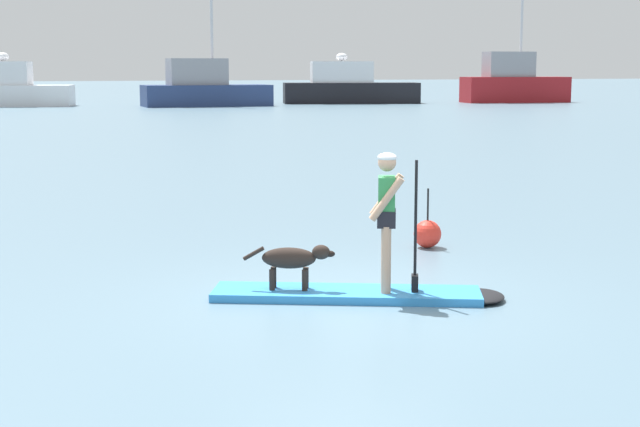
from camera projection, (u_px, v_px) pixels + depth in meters
ground_plane at (346, 298)px, 11.82m from camera, size 400.00×400.00×0.00m
paddleboard at (365, 294)px, 11.79m from camera, size 3.55×2.07×0.10m
person_paddler at (388, 212)px, 11.62m from camera, size 0.68×0.60×1.68m
dog at (293, 259)px, 11.79m from camera, size 1.07×0.51×0.55m
moored_boat_outer at (11, 89)px, 70.23m from camera, size 8.88×4.97×3.88m
moored_boat_far_port at (204, 88)px, 70.57m from camera, size 9.21×3.43×11.06m
moored_boat_center at (349, 87)px, 76.11m from camera, size 10.96×5.21×3.92m
moored_boat_far_starboard at (513, 83)px, 78.14m from camera, size 8.80×3.59×9.26m
marker_buoy at (427, 234)px, 15.09m from camera, size 0.43×0.43×0.93m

